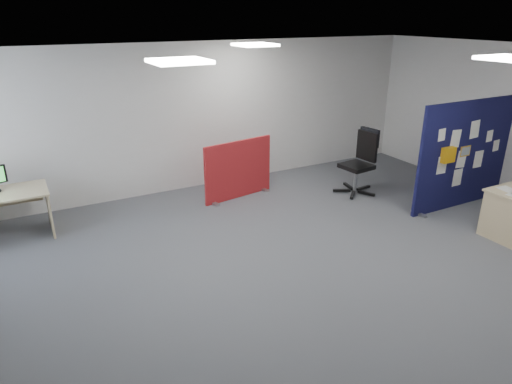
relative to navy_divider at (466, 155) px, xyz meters
name	(u,v)px	position (x,y,z in m)	size (l,w,h in m)	color
floor	(309,263)	(-3.47, -0.44, -0.92)	(9.00, 9.00, 0.00)	#4D4F54
ceiling	(319,56)	(-3.47, -0.44, 1.78)	(9.00, 7.00, 0.02)	white
wall_back	(207,116)	(-3.47, 3.06, 0.43)	(9.00, 0.02, 2.70)	silver
ceiling_lights	(310,53)	(-3.13, 0.23, 1.75)	(4.10, 4.10, 0.04)	white
navy_divider	(466,155)	(0.00, 0.00, 0.00)	(2.24, 0.30, 1.85)	black
red_divider	(238,170)	(-3.26, 2.15, -0.40)	(1.40, 0.30, 1.06)	maroon
office_chair	(362,158)	(-1.13, 1.32, -0.25)	(0.77, 0.78, 1.18)	black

